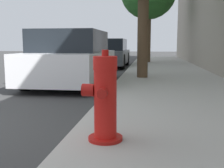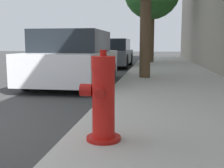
{
  "view_description": "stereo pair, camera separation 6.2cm",
  "coord_description": "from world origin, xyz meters",
  "views": [
    {
      "loc": [
        2.83,
        -2.98,
        1.11
      ],
      "look_at": [
        2.3,
        0.92,
        0.54
      ],
      "focal_mm": 45.0,
      "sensor_mm": 36.0,
      "label": 1
    },
    {
      "loc": [
        2.89,
        -2.97,
        1.11
      ],
      "look_at": [
        2.3,
        0.92,
        0.54
      ],
      "focal_mm": 45.0,
      "sensor_mm": 36.0,
      "label": 2
    }
  ],
  "objects": [
    {
      "name": "sidewalk_slab",
      "position": [
        3.45,
        0.0,
        0.07
      ],
      "size": [
        2.98,
        40.0,
        0.14
      ],
      "color": "#A8A59E",
      "rests_on": "ground_plane"
    },
    {
      "name": "fire_hydrant",
      "position": [
        2.39,
        -0.28,
        0.56
      ],
      "size": [
        0.41,
        0.43,
        0.91
      ],
      "color": "#A91511",
      "rests_on": "sidewalk_slab"
    },
    {
      "name": "parked_car_near",
      "position": [
        0.71,
        4.54,
        0.7
      ],
      "size": [
        1.86,
        4.07,
        1.46
      ],
      "color": "silver",
      "rests_on": "ground_plane"
    },
    {
      "name": "parked_car_mid",
      "position": [
        0.87,
        10.6,
        0.66
      ],
      "size": [
        1.71,
        3.97,
        1.36
      ],
      "color": "#4C5156",
      "rests_on": "ground_plane"
    }
  ]
}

